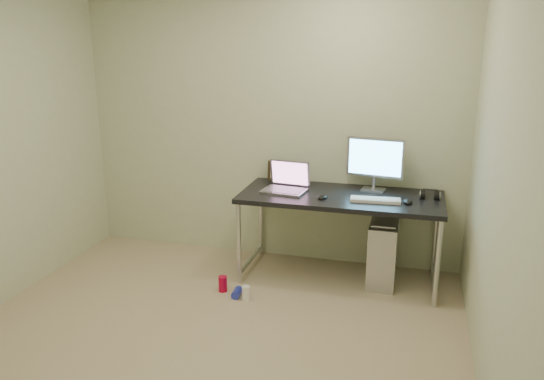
% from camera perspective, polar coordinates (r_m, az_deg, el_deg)
% --- Properties ---
extents(floor, '(3.50, 3.50, 0.00)m').
position_cam_1_polar(floor, '(3.71, -7.91, -16.86)').
color(floor, tan).
rests_on(floor, ground).
extents(wall_back, '(3.50, 0.02, 2.50)m').
position_cam_1_polar(wall_back, '(4.83, -0.31, 7.02)').
color(wall_back, beige).
rests_on(wall_back, ground).
extents(wall_right, '(0.02, 3.50, 2.50)m').
position_cam_1_polar(wall_right, '(2.98, 23.75, -0.01)').
color(wall_right, beige).
rests_on(wall_right, ground).
extents(desk, '(1.67, 0.73, 0.75)m').
position_cam_1_polar(desk, '(4.47, 7.39, -1.44)').
color(desk, black).
rests_on(desk, ground).
extents(tower_computer, '(0.23, 0.52, 0.57)m').
position_cam_1_polar(tower_computer, '(4.61, 11.86, -6.43)').
color(tower_computer, silver).
rests_on(tower_computer, ground).
extents(cable_a, '(0.01, 0.16, 0.69)m').
position_cam_1_polar(cable_a, '(4.82, 11.58, -3.76)').
color(cable_a, black).
rests_on(cable_a, ground).
extents(cable_b, '(0.02, 0.11, 0.71)m').
position_cam_1_polar(cable_b, '(4.81, 12.62, -4.14)').
color(cable_b, black).
rests_on(cable_b, ground).
extents(can_red, '(0.07, 0.07, 0.13)m').
position_cam_1_polar(can_red, '(4.43, -5.31, -10.02)').
color(can_red, '#BE0731').
rests_on(can_red, ground).
extents(can_white, '(0.07, 0.07, 0.12)m').
position_cam_1_polar(can_white, '(4.28, -2.82, -11.03)').
color(can_white, white).
rests_on(can_white, ground).
extents(can_blue, '(0.08, 0.13, 0.07)m').
position_cam_1_polar(can_blue, '(4.35, -3.81, -10.96)').
color(can_blue, '#2934C7').
rests_on(can_blue, ground).
extents(laptop, '(0.39, 0.33, 0.25)m').
position_cam_1_polar(laptop, '(4.52, 1.56, 0.66)').
color(laptop, '#ACABB2').
rests_on(laptop, desk).
extents(monitor, '(0.48, 0.17, 0.46)m').
position_cam_1_polar(monitor, '(4.55, 11.01, 3.19)').
color(monitor, '#ACABB2').
rests_on(monitor, desk).
extents(keyboard, '(0.40, 0.15, 0.02)m').
position_cam_1_polar(keyboard, '(4.31, 11.06, -1.06)').
color(keyboard, silver).
rests_on(keyboard, desk).
extents(mouse_right, '(0.09, 0.13, 0.04)m').
position_cam_1_polar(mouse_right, '(4.31, 14.40, -1.13)').
color(mouse_right, black).
rests_on(mouse_right, desk).
extents(mouse_left, '(0.09, 0.13, 0.04)m').
position_cam_1_polar(mouse_left, '(4.33, 5.46, -0.65)').
color(mouse_left, black).
rests_on(mouse_left, desk).
extents(headphones, '(0.15, 0.09, 0.10)m').
position_cam_1_polar(headphones, '(4.48, 16.61, -0.57)').
color(headphones, black).
rests_on(headphones, desk).
extents(picture_frame, '(0.24, 0.10, 0.19)m').
position_cam_1_polar(picture_frame, '(4.82, 0.91, 2.06)').
color(picture_frame, black).
rests_on(picture_frame, desk).
extents(webcam, '(0.05, 0.04, 0.13)m').
position_cam_1_polar(webcam, '(4.76, 3.19, 1.90)').
color(webcam, silver).
rests_on(webcam, desk).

